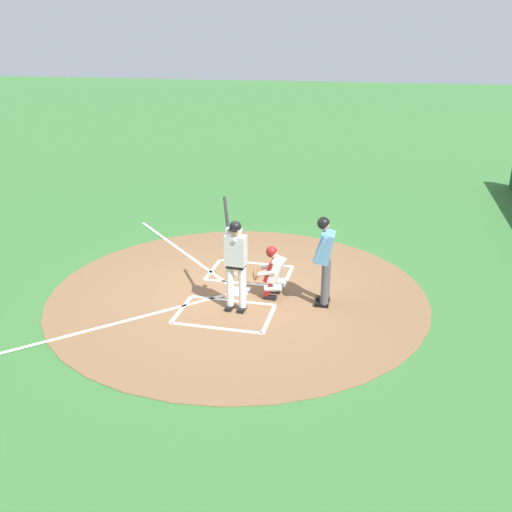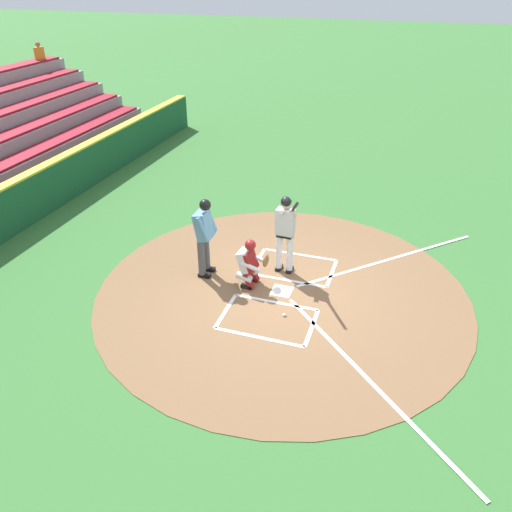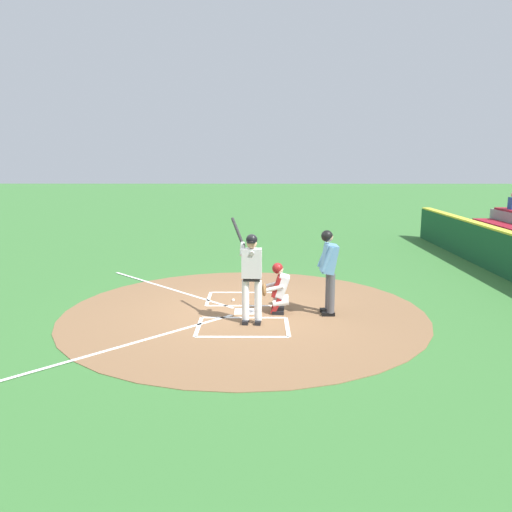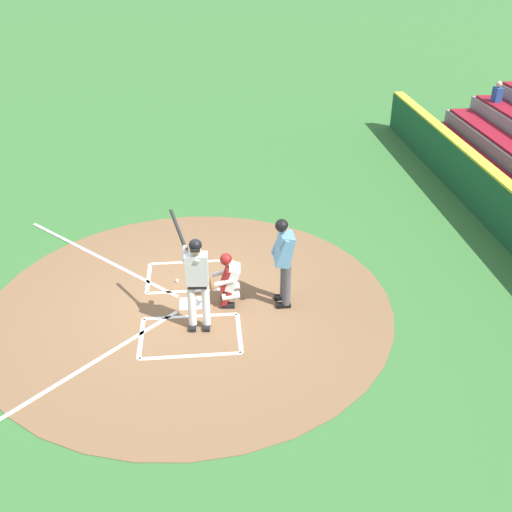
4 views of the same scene
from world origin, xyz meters
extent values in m
plane|color=#387033|center=(0.00, 0.00, 0.00)|extent=(120.00, 120.00, 0.00)
cylinder|color=brown|center=(0.00, 0.00, 0.01)|extent=(8.00, 8.00, 0.01)
cube|color=white|center=(0.00, 0.00, 0.01)|extent=(0.44, 0.44, 0.01)
cube|color=white|center=(-1.05, -0.90, 0.01)|extent=(1.20, 0.08, 0.01)
cube|color=white|center=(-1.05, 0.90, 0.01)|extent=(1.20, 0.08, 0.01)
cube|color=white|center=(-0.45, 0.00, 0.01)|extent=(0.08, 1.80, 0.01)
cube|color=white|center=(-1.65, 0.00, 0.01)|extent=(0.08, 1.80, 0.01)
cube|color=white|center=(1.05, -0.90, 0.01)|extent=(1.20, 0.08, 0.01)
cube|color=white|center=(1.05, 0.90, 0.01)|extent=(1.20, 0.08, 0.01)
cube|color=white|center=(0.45, 0.00, 0.01)|extent=(0.08, 1.80, 0.01)
cube|color=white|center=(1.65, 0.00, 0.01)|extent=(0.08, 1.80, 0.01)
cube|color=white|center=(2.10, 2.10, 0.01)|extent=(3.73, 3.73, 0.01)
cube|color=white|center=(-2.10, 2.10, 0.01)|extent=(3.73, 3.73, 0.01)
cylinder|color=white|center=(-0.81, -0.31, 0.50)|extent=(0.15, 0.15, 0.84)
cube|color=black|center=(-0.85, -0.31, 0.04)|extent=(0.27, 0.14, 0.09)
cylinder|color=white|center=(-0.80, -0.05, 0.50)|extent=(0.15, 0.15, 0.84)
cube|color=black|center=(-0.84, -0.05, 0.04)|extent=(0.27, 0.14, 0.09)
cube|color=black|center=(-0.81, -0.18, 0.97)|extent=(0.24, 0.35, 0.10)
cube|color=#BCBCBC|center=(-0.81, -0.18, 1.28)|extent=(0.27, 0.41, 0.60)
sphere|color=tan|center=(-0.83, -0.18, 1.69)|extent=(0.21, 0.21, 0.21)
sphere|color=black|center=(-0.81, -0.18, 1.76)|extent=(0.23, 0.23, 0.23)
cube|color=black|center=(-0.92, -0.17, 1.73)|extent=(0.12, 0.18, 0.02)
cylinder|color=#BCBCBC|center=(-0.76, -0.20, 1.56)|extent=(0.43, 0.12, 0.21)
cylinder|color=#BCBCBC|center=(-0.74, 0.01, 1.56)|extent=(0.27, 0.11, 0.29)
cylinder|color=black|center=(-0.37, 0.12, 1.86)|extent=(0.70, 0.32, 0.53)
cylinder|color=black|center=(-0.69, -0.01, 1.62)|extent=(0.09, 0.10, 0.08)
cube|color=black|center=(-0.20, -0.74, 0.04)|extent=(0.14, 0.27, 0.09)
cube|color=maroon|center=(-0.20, -0.70, 0.20)|extent=(0.14, 0.25, 0.37)
cylinder|color=silver|center=(-0.20, -0.80, 0.28)|extent=(0.17, 0.37, 0.21)
cube|color=black|center=(0.12, -0.76, 0.04)|extent=(0.14, 0.27, 0.09)
cube|color=maroon|center=(0.12, -0.72, 0.20)|extent=(0.14, 0.25, 0.37)
cylinder|color=silver|center=(0.12, -0.82, 0.28)|extent=(0.17, 0.37, 0.21)
cube|color=silver|center=(-0.04, -0.82, 0.62)|extent=(0.42, 0.38, 0.52)
cube|color=maroon|center=(-0.04, -0.71, 0.62)|extent=(0.43, 0.24, 0.46)
sphere|color=beige|center=(-0.04, -0.75, 0.99)|extent=(0.21, 0.21, 0.21)
sphere|color=maroon|center=(-0.04, -0.73, 1.01)|extent=(0.24, 0.24, 0.24)
cylinder|color=silver|center=(-0.23, -0.64, 0.60)|extent=(0.12, 0.45, 0.20)
cylinder|color=silver|center=(0.17, -0.66, 0.60)|extent=(0.12, 0.45, 0.20)
ellipsoid|color=brown|center=(-0.22, -0.44, 0.57)|extent=(0.29, 0.12, 0.28)
cylinder|color=#4C4C51|center=(-0.29, -1.88, 0.51)|extent=(0.16, 0.16, 0.86)
cube|color=black|center=(-0.29, -1.83, 0.04)|extent=(0.14, 0.28, 0.09)
cylinder|color=#4C4C51|center=(-0.01, -1.87, 0.51)|extent=(0.16, 0.16, 0.86)
cube|color=black|center=(-0.01, -1.82, 0.04)|extent=(0.14, 0.28, 0.09)
cube|color=#5B8EB7|center=(-0.15, -1.84, 1.25)|extent=(0.45, 0.37, 0.66)
sphere|color=tan|center=(-0.15, -1.80, 1.72)|extent=(0.22, 0.22, 0.22)
sphere|color=black|center=(-0.15, -1.78, 1.74)|extent=(0.25, 0.25, 0.25)
cylinder|color=#5B8EB7|center=(-0.39, -1.76, 1.28)|extent=(0.11, 0.29, 0.56)
cylinder|color=#5B8EB7|center=(0.09, -1.75, 1.28)|extent=(0.11, 0.29, 0.56)
sphere|color=white|center=(0.85, 0.29, 0.04)|extent=(0.07, 0.07, 0.07)
cube|color=#284C9E|center=(8.96, -10.17, 1.66)|extent=(0.36, 0.22, 0.46)
sphere|color=beige|center=(8.96, -10.17, 2.00)|extent=(0.20, 0.20, 0.20)
camera|label=1|loc=(-10.49, -2.85, 5.12)|focal=39.17mm
camera|label=2|loc=(8.79, 2.29, 6.20)|focal=35.38mm
camera|label=3|loc=(-10.92, -0.33, 3.36)|focal=35.78mm
camera|label=4|loc=(-9.85, -0.39, 6.64)|focal=41.44mm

